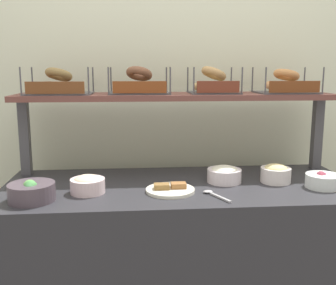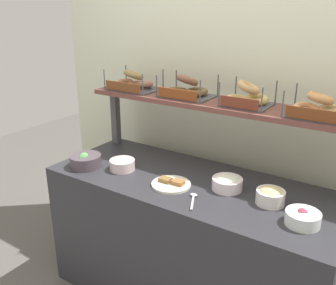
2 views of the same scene
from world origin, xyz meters
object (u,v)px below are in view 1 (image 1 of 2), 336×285
bowl_egg_salad (276,173)px  bagel_basket_sesame (286,85)px  bowl_veggie_mix (32,191)px  serving_spoon_near_plate (213,194)px  bagel_basket_plain (213,84)px  bagel_basket_everything (59,85)px  bowl_cream_cheese (224,174)px  serving_plate_white (170,189)px  bowl_potato_salad (88,184)px  bagel_basket_cinnamon_raisin (139,85)px  bowl_beet_salad (323,181)px

bowl_egg_salad → bagel_basket_sesame: 0.51m
bowl_egg_salad → bowl_veggie_mix: bearing=-170.7°
serving_spoon_near_plate → bagel_basket_plain: 0.66m
bagel_basket_everything → bagel_basket_plain: bearing=1.2°
bowl_cream_cheese → bagel_basket_sesame: size_ratio=0.54×
bowl_veggie_mix → serving_plate_white: 0.61m
bowl_potato_salad → bagel_basket_cinnamon_raisin: bagel_basket_cinnamon_raisin is taller
serving_spoon_near_plate → bagel_basket_cinnamon_raisin: bagel_basket_cinnamon_raisin is taller
serving_plate_white → bagel_basket_cinnamon_raisin: bearing=109.3°
bowl_cream_cheese → bagel_basket_cinnamon_raisin: (-0.42, 0.24, 0.43)m
bowl_beet_salad → bowl_potato_salad: bearing=179.3°
bowl_veggie_mix → bowl_egg_salad: size_ratio=1.33×
bowl_veggie_mix → bagel_basket_sesame: size_ratio=0.63×
bagel_basket_plain → bowl_egg_salad: bearing=-44.8°
bagel_basket_everything → bagel_basket_sesame: bagel_basket_everything is taller
bagel_basket_everything → bagel_basket_sesame: (1.22, -0.00, -0.00)m
bowl_beet_salad → bowl_veggie_mix: (-1.34, -0.08, 0.01)m
bowl_beet_salad → bagel_basket_sesame: 0.57m
bagel_basket_plain → bowl_veggie_mix: bearing=-152.4°
bagel_basket_everything → bagel_basket_cinnamon_raisin: (0.42, 0.02, -0.00)m
bowl_egg_salad → serving_plate_white: bearing=-168.5°
serving_spoon_near_plate → bagel_basket_cinnamon_raisin: (-0.32, 0.45, 0.47)m
bowl_beet_salad → serving_spoon_near_plate: size_ratio=1.01×
bagel_basket_cinnamon_raisin → bagel_basket_everything: bearing=-177.8°
bagel_basket_cinnamon_raisin → bagel_basket_sesame: bagel_basket_cinnamon_raisin is taller
bowl_egg_salad → bowl_potato_salad: bowl_egg_salad is taller
bowl_egg_salad → bagel_basket_sesame: bearing=63.5°
bowl_beet_salad → bowl_veggie_mix: bowl_veggie_mix is taller
bagel_basket_cinnamon_raisin → bagel_basket_sesame: 0.80m
bowl_potato_salad → bagel_basket_sesame: bagel_basket_sesame is taller
bowl_beet_salad → bowl_cream_cheese: bearing=163.5°
bagel_basket_cinnamon_raisin → bagel_basket_plain: 0.40m
bagel_basket_plain → bagel_basket_cinnamon_raisin: bearing=-179.8°
bowl_potato_salad → bagel_basket_plain: 0.86m
bowl_egg_salad → bowl_potato_salad: size_ratio=0.95×
bagel_basket_plain → bowl_beet_salad: bearing=-39.0°
bowl_cream_cheese → serving_spoon_near_plate: 0.23m
bowl_potato_salad → bagel_basket_cinnamon_raisin: (0.25, 0.36, 0.43)m
bowl_beet_salad → bowl_egg_salad: size_ratio=1.10×
bowl_beet_salad → bagel_basket_cinnamon_raisin: bagel_basket_cinnamon_raisin is taller
bowl_potato_salad → serving_spoon_near_plate: 0.57m
bowl_cream_cheese → bagel_basket_sesame: bagel_basket_sesame is taller
bowl_beet_salad → bowl_cream_cheese: 0.47m
bagel_basket_everything → bagel_basket_sesame: 1.22m
bowl_cream_cheese → bagel_basket_plain: 0.50m
serving_spoon_near_plate → bagel_basket_cinnamon_raisin: size_ratio=0.51×
bowl_beet_salad → bagel_basket_sesame: size_ratio=0.52×
bowl_potato_salad → bagel_basket_everything: 0.58m
bagel_basket_cinnamon_raisin → bagel_basket_plain: (0.40, 0.00, 0.00)m
bowl_beet_salad → bowl_potato_salad: size_ratio=1.04×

